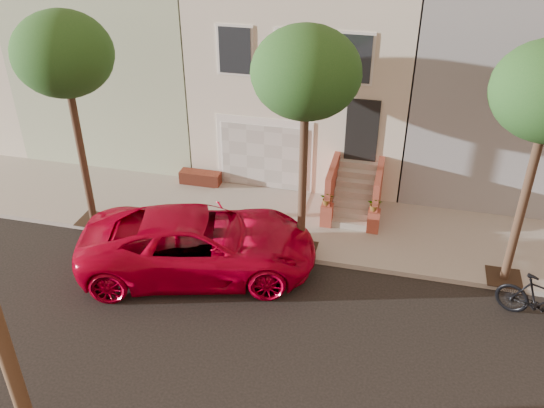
# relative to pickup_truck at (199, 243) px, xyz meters

# --- Properties ---
(ground) EXTENTS (90.00, 90.00, 0.00)m
(ground) POSITION_rel_pickup_truck_xyz_m (1.50, -2.50, -0.87)
(ground) COLOR black
(ground) RESTS_ON ground
(sidewalk) EXTENTS (40.00, 3.70, 0.15)m
(sidewalk) POSITION_rel_pickup_truck_xyz_m (1.50, 2.85, -0.79)
(sidewalk) COLOR gray
(sidewalk) RESTS_ON ground
(house_row) EXTENTS (33.10, 11.70, 7.00)m
(house_row) POSITION_rel_pickup_truck_xyz_m (1.50, 8.69, 2.78)
(house_row) COLOR beige
(house_row) RESTS_ON sidewalk
(tree_left) EXTENTS (2.70, 2.57, 6.30)m
(tree_left) POSITION_rel_pickup_truck_xyz_m (-4.00, 1.40, 4.39)
(tree_left) COLOR #2D2116
(tree_left) RESTS_ON sidewalk
(tree_mid) EXTENTS (2.70, 2.57, 6.30)m
(tree_mid) POSITION_rel_pickup_truck_xyz_m (2.50, 1.40, 4.39)
(tree_mid) COLOR #2D2116
(tree_mid) RESTS_ON sidewalk
(pickup_truck) EXTENTS (6.80, 4.45, 1.74)m
(pickup_truck) POSITION_rel_pickup_truck_xyz_m (0.00, 0.00, 0.00)
(pickup_truck) COLOR #AE001F
(pickup_truck) RESTS_ON ground
(motorcycle) EXTENTS (2.16, 1.38, 1.26)m
(motorcycle) POSITION_rel_pickup_truck_xyz_m (8.61, -0.03, -0.24)
(motorcycle) COLOR black
(motorcycle) RESTS_ON ground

